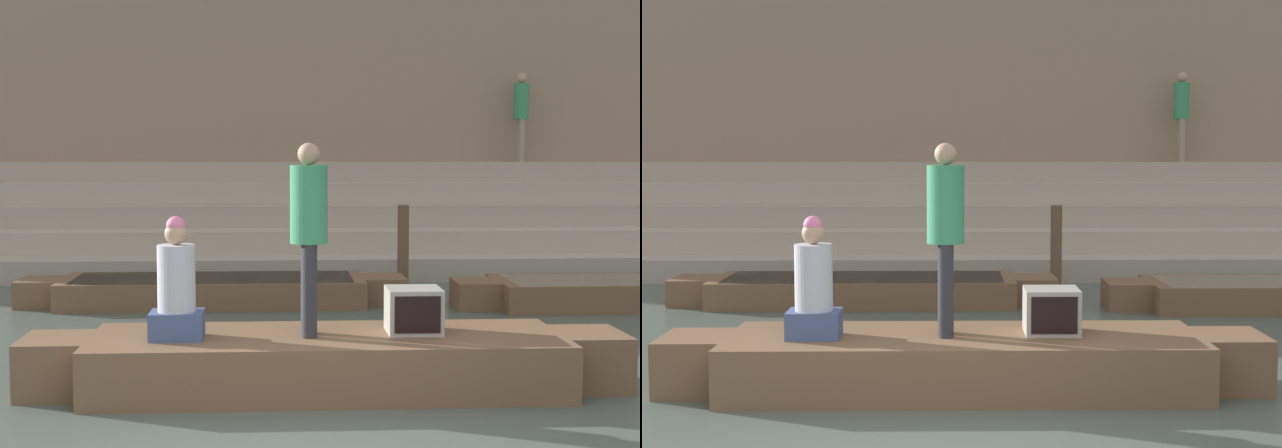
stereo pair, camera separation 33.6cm
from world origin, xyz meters
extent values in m
cube|color=tan|center=(0.00, 10.75, 0.19)|extent=(36.00, 3.97, 0.38)
cube|color=#B2A28D|center=(0.00, 11.14, 0.58)|extent=(36.00, 3.18, 0.38)
cube|color=tan|center=(0.00, 11.54, 0.96)|extent=(36.00, 2.38, 0.38)
cube|color=#B2A28D|center=(0.00, 11.94, 1.35)|extent=(36.00, 1.59, 0.38)
cube|color=tan|center=(0.00, 12.33, 1.73)|extent=(36.00, 0.79, 0.38)
cube|color=#937A60|center=(0.00, 13.33, 4.43)|extent=(34.20, 1.20, 8.87)
cube|color=brown|center=(0.00, 12.71, 0.30)|extent=(34.20, 0.12, 0.60)
cube|color=brown|center=(0.39, 2.34, 0.25)|extent=(4.24, 1.31, 0.50)
cube|color=#993328|center=(0.39, 2.34, 0.48)|extent=(3.90, 1.21, 0.05)
cube|color=brown|center=(2.81, 2.34, 0.25)|extent=(0.59, 0.72, 0.50)
cube|color=brown|center=(-2.02, 2.34, 0.25)|extent=(0.59, 0.72, 0.50)
cylinder|color=olive|center=(-0.24, 3.10, 0.40)|extent=(2.68, 0.04, 0.04)
cylinder|color=#28282D|center=(0.23, 2.41, 0.92)|extent=(0.14, 0.14, 0.83)
cylinder|color=#28282D|center=(0.23, 2.23, 0.92)|extent=(0.14, 0.14, 0.83)
cylinder|color=#338456|center=(0.23, 2.32, 1.68)|extent=(0.33, 0.33, 0.69)
sphere|color=tan|center=(0.23, 2.32, 2.12)|extent=(0.20, 0.20, 0.20)
cube|color=#3D4C75|center=(-0.94, 2.24, 0.62)|extent=(0.47, 0.37, 0.24)
cylinder|color=#B2B2BC|center=(-0.94, 2.24, 1.04)|extent=(0.33, 0.33, 0.59)
sphere|color=tan|center=(-0.94, 2.24, 1.43)|extent=(0.20, 0.20, 0.20)
sphere|color=pink|center=(-0.94, 2.24, 1.50)|extent=(0.17, 0.17, 0.17)
cube|color=#9E998E|center=(1.18, 2.41, 0.71)|extent=(0.49, 0.45, 0.41)
cube|color=black|center=(1.18, 2.18, 0.71)|extent=(0.41, 0.02, 0.33)
cube|color=brown|center=(2.69, 6.47, 0.19)|extent=(0.59, 0.73, 0.37)
cube|color=brown|center=(-0.93, 6.92, 0.19)|extent=(4.21, 1.33, 0.37)
cube|color=tan|center=(-0.93, 6.92, 0.35)|extent=(3.87, 1.23, 0.05)
cube|color=brown|center=(1.47, 6.92, 0.19)|extent=(0.59, 0.73, 0.37)
cube|color=brown|center=(-3.33, 6.92, 0.19)|extent=(0.59, 0.73, 0.37)
cylinder|color=brown|center=(1.89, 7.90, 0.66)|extent=(0.17, 0.17, 1.33)
cylinder|color=gray|center=(4.93, 12.42, 2.36)|extent=(0.13, 0.13, 0.86)
cylinder|color=gray|center=(4.93, 12.25, 2.36)|extent=(0.13, 0.13, 0.86)
cylinder|color=#338456|center=(4.93, 12.33, 3.15)|extent=(0.30, 0.30, 0.72)
sphere|color=tan|center=(4.93, 12.33, 3.61)|extent=(0.21, 0.21, 0.21)
camera|label=1|loc=(-0.09, -5.54, 2.15)|focal=50.00mm
camera|label=2|loc=(0.25, -5.55, 2.15)|focal=50.00mm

